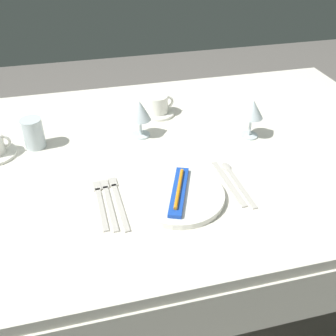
% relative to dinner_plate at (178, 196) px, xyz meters
% --- Properties ---
extents(ground_plane, '(6.00, 6.00, 0.00)m').
position_rel_dinner_plate_xyz_m(ground_plane, '(0.00, 0.25, -0.75)').
color(ground_plane, slate).
extents(dining_table, '(1.80, 1.11, 0.74)m').
position_rel_dinner_plate_xyz_m(dining_table, '(0.00, 0.25, -0.09)').
color(dining_table, silver).
rests_on(dining_table, ground).
extents(dinner_plate, '(0.26, 0.26, 0.02)m').
position_rel_dinner_plate_xyz_m(dinner_plate, '(0.00, 0.00, 0.00)').
color(dinner_plate, white).
rests_on(dinner_plate, dining_table).
extents(toothbrush_package, '(0.11, 0.21, 0.02)m').
position_rel_dinner_plate_xyz_m(toothbrush_package, '(0.00, 0.00, 0.02)').
color(toothbrush_package, blue).
rests_on(toothbrush_package, dinner_plate).
extents(fork_outer, '(0.03, 0.23, 0.00)m').
position_rel_dinner_plate_xyz_m(fork_outer, '(-0.16, 0.03, -0.01)').
color(fork_outer, beige).
rests_on(fork_outer, dining_table).
extents(fork_inner, '(0.03, 0.22, 0.00)m').
position_rel_dinner_plate_xyz_m(fork_inner, '(-0.19, 0.03, -0.01)').
color(fork_inner, beige).
rests_on(fork_inner, dining_table).
extents(fork_salad, '(0.02, 0.21, 0.00)m').
position_rel_dinner_plate_xyz_m(fork_salad, '(-0.21, 0.03, -0.01)').
color(fork_salad, beige).
rests_on(fork_salad, dining_table).
extents(dinner_knife, '(0.03, 0.22, 0.00)m').
position_rel_dinner_plate_xyz_m(dinner_knife, '(0.16, 0.02, -0.01)').
color(dinner_knife, beige).
rests_on(dinner_knife, dining_table).
extents(spoon_soup, '(0.03, 0.22, 0.01)m').
position_rel_dinner_plate_xyz_m(spoon_soup, '(0.19, 0.04, -0.01)').
color(spoon_soup, beige).
rests_on(spoon_soup, dining_table).
extents(saucer_left, '(0.13, 0.13, 0.01)m').
position_rel_dinner_plate_xyz_m(saucer_left, '(0.05, 0.50, -0.00)').
color(saucer_left, white).
rests_on(saucer_left, dining_table).
extents(coffee_cup_left, '(0.10, 0.08, 0.07)m').
position_rel_dinner_plate_xyz_m(coffee_cup_left, '(0.05, 0.50, 0.03)').
color(coffee_cup_left, white).
rests_on(coffee_cup_left, saucer_left).
extents(wine_glass_centre, '(0.08, 0.08, 0.14)m').
position_rel_dinner_plate_xyz_m(wine_glass_centre, '(0.33, 0.27, 0.09)').
color(wine_glass_centre, silver).
rests_on(wine_glass_centre, dining_table).
extents(wine_glass_left, '(0.08, 0.08, 0.13)m').
position_rel_dinner_plate_xyz_m(wine_glass_left, '(-0.04, 0.36, 0.08)').
color(wine_glass_left, silver).
rests_on(wine_glass_left, dining_table).
extents(drink_tumbler, '(0.07, 0.07, 0.10)m').
position_rel_dinner_plate_xyz_m(drink_tumbler, '(-0.40, 0.37, 0.04)').
color(drink_tumbler, silver).
rests_on(drink_tumbler, dining_table).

